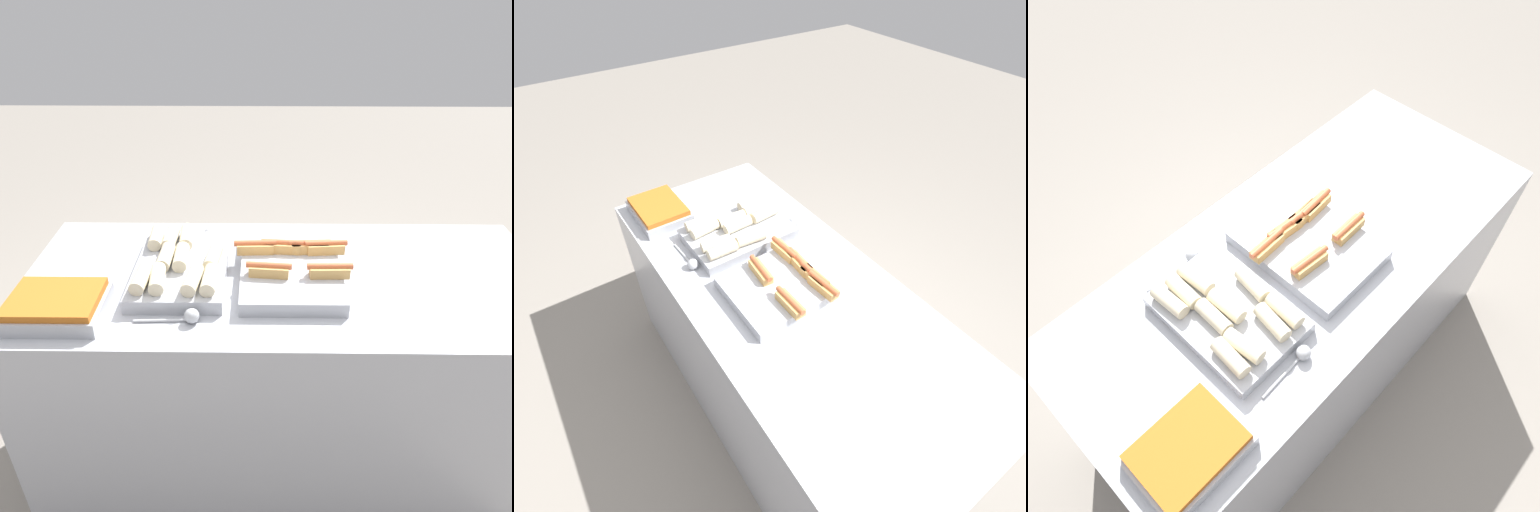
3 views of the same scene
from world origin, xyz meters
TOP-DOWN VIEW (x-y plane):
  - ground_plane at (0.00, 0.00)m, footprint 12.00×12.00m
  - counter at (0.00, 0.00)m, footprint 1.84×0.80m
  - tray_hotdogs at (0.01, 0.00)m, footprint 0.40×0.48m
  - tray_wraps at (-0.37, -0.00)m, footprint 0.31×0.46m
  - tray_side_front at (-0.72, -0.23)m, footprint 0.30×0.23m
  - serving_spoon_near at (-0.31, -0.26)m, footprint 0.20×0.05m
  - serving_spoon_far at (-0.31, 0.26)m, footprint 0.22×0.05m

SIDE VIEW (x-z plane):
  - ground_plane at x=0.00m, z-range 0.00..0.00m
  - counter at x=0.00m, z-range 0.00..0.91m
  - serving_spoon_far at x=-0.31m, z-range 0.91..0.96m
  - serving_spoon_near at x=-0.31m, z-range 0.91..0.96m
  - tray_hotdogs at x=0.01m, z-range 0.90..1.00m
  - tray_side_front at x=-0.72m, z-range 0.91..0.99m
  - tray_wraps at x=-0.37m, z-range 0.91..1.00m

